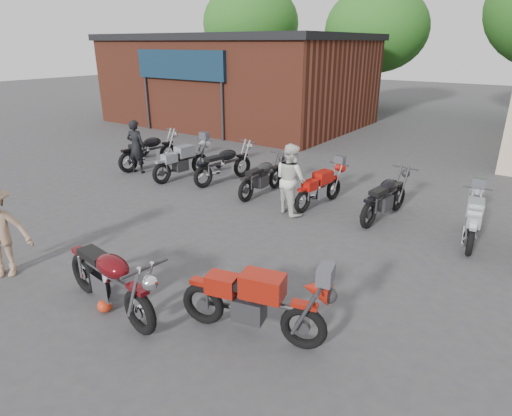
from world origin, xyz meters
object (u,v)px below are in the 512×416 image
Objects in this scene: row_bike_0 at (149,149)px; row_bike_1 at (182,159)px; row_bike_2 at (224,162)px; row_bike_6 at (473,218)px; row_bike_4 at (320,186)px; vintage_motorcycle at (109,275)px; row_bike_5 at (386,195)px; row_bike_3 at (262,175)px; sportbike at (254,299)px; helmet at (105,306)px; person_dark at (136,147)px; person_light at (291,179)px.

row_bike_1 is at bearing -91.06° from row_bike_0.
row_bike_2 is 1.15× the size of row_bike_6.
row_bike_6 is (3.56, -0.09, 0.00)m from row_bike_4.
row_bike_0 reaches higher than row_bike_6.
vintage_motorcycle is at bearing -175.82° from row_bike_4.
row_bike_3 is at bearing 100.90° from row_bike_5.
row_bike_4 is at bearing -82.68° from row_bike_2.
row_bike_0 is (-7.91, 5.13, 0.02)m from sportbike.
row_bike_2 reaches higher than sportbike.
row_bike_3 is 3.32m from row_bike_5.
row_bike_4 is 1.00× the size of row_bike_6.
helmet is at bearing -146.68° from row_bike_2.
person_dark is 4.48m from row_bike_3.
person_dark reaches higher than sportbike.
vintage_motorcycle is 6.99m from row_bike_1.
person_light is 1.54m from row_bike_3.
person_light reaches higher than row_bike_3.
row_bike_5 is (7.88, 0.18, -0.03)m from row_bike_0.
row_bike_0 is 3.02m from row_bike_2.
row_bike_3 reaches higher than helmet.
person_dark is at bearing 136.03° from helmet.
vintage_motorcycle is at bearing 121.87° from person_dark.
row_bike_0 is 7.88m from row_bike_5.
row_bike_5 is at bearing -80.09° from row_bike_1.
row_bike_2 is at bearing 95.60° from row_bike_4.
row_bike_2 is (2.88, 0.83, -0.23)m from person_dark.
person_dark is at bearing 104.64° from row_bike_4.
row_bike_1 reaches higher than helmet.
row_bike_1 is at bearing 119.15° from row_bike_2.
sportbike is 4.79m from person_light.
row_bike_4 is 0.89× the size of row_bike_5.
vintage_motorcycle is 7.11m from row_bike_6.
row_bike_0 is at bearing 133.23° from sportbike.
row_bike_6 is (3.91, 0.77, -0.33)m from person_light.
person_light reaches higher than row_bike_4.
person_light is 0.79× the size of row_bike_0.
row_bike_2 is 1.02× the size of row_bike_5.
person_light is 4.00m from row_bike_6.
person_dark is 0.82× the size of row_bike_5.
row_bike_3 is (1.55, -0.28, -0.05)m from row_bike_2.
row_bike_6 is at bearing 62.98° from vintage_motorcycle.
row_bike_2 is 6.78m from row_bike_6.
row_bike_0 is 1.13× the size of row_bike_3.
row_bike_0 is at bearing 15.35° from person_light.
vintage_motorcycle is at bearing 137.39° from row_bike_6.
person_light is 0.94× the size of row_bike_4.
vintage_motorcycle is 1.08× the size of row_bike_5.
row_bike_6 is (1.88, 5.10, -0.08)m from sportbike.
person_dark is 9.69m from row_bike_6.
helmet is 0.13× the size of row_bike_4.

